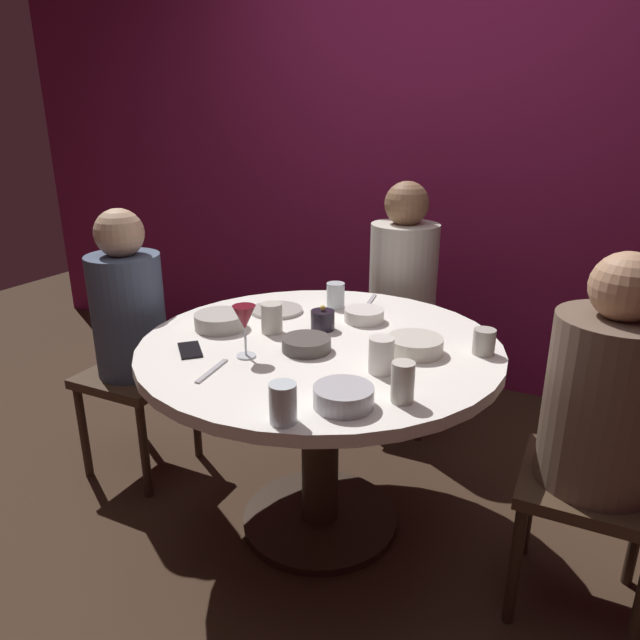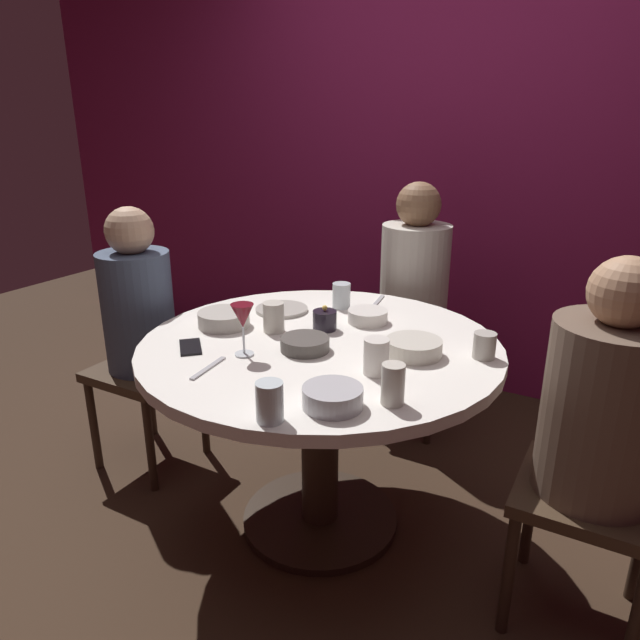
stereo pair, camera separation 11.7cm
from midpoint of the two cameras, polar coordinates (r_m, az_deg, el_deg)
name	(u,v)px [view 2 (the right image)]	position (r m, az deg, el deg)	size (l,w,h in m)	color
ground_plane	(320,520)	(2.41, 1.47, -19.13)	(8.00, 8.00, 0.00)	#382619
back_wall	(462,156)	(3.35, 14.77, 15.34)	(6.00, 0.10, 2.60)	maroon
dining_table	(320,385)	(2.10, 1.60, -6.42)	(1.26, 1.26, 0.76)	white
seated_diner_left	(138,312)	(2.55, -16.20, 0.72)	(0.40, 0.40, 1.17)	#3F2D1E
seated_diner_back	(414,281)	(2.84, 10.43, 3.75)	(0.40, 0.40, 1.22)	#3F2D1E
seated_diner_right	(604,413)	(1.85, 27.80, -8.10)	(0.40, 0.40, 1.17)	#3F2D1E
candle_holder	(325,320)	(2.13, 2.04, -0.02)	(0.09, 0.09, 0.09)	black
wine_glass	(243,318)	(1.88, -5.87, 0.15)	(0.08, 0.08, 0.18)	silver
dinner_plate	(282,309)	(2.34, -2.38, 1.04)	(0.21, 0.21, 0.01)	#B2ADA3
cell_phone	(190,347)	(2.01, -11.02, -2.63)	(0.07, 0.14, 0.01)	black
bowl_serving_large	(333,397)	(1.58, 3.38, -7.61)	(0.17, 0.17, 0.06)	#B7B7BC
bowl_salad_center	(305,344)	(1.95, 0.23, -2.38)	(0.17, 0.17, 0.05)	#4C4742
bowl_small_white	(414,347)	(1.94, 10.92, -2.68)	(0.19, 0.19, 0.05)	beige
bowl_sauce_side	(224,319)	(2.19, -7.94, 0.09)	(0.19, 0.19, 0.06)	#B2ADA3
bowl_rice_portion	(368,316)	(2.22, 6.22, 0.37)	(0.15, 0.15, 0.05)	silver
cup_near_candle	(484,345)	(1.97, 17.52, -2.42)	(0.07, 0.07, 0.09)	#B2ADA3
cup_by_left_diner	(270,402)	(1.50, -2.74, -8.08)	(0.07, 0.07, 0.11)	silver
cup_by_right_diner	(341,295)	(2.38, 3.53, 2.41)	(0.07, 0.07, 0.10)	silver
cup_center_front	(274,317)	(2.11, -3.01, 0.26)	(0.08, 0.08, 0.11)	beige
cup_far_edge	(376,357)	(1.78, 7.43, -3.61)	(0.08, 0.08, 0.11)	silver
cup_beside_wine	(393,384)	(1.60, 9.28, -6.28)	(0.06, 0.06, 0.12)	beige
fork_near_plate	(208,368)	(1.84, -9.16, -4.70)	(0.02, 0.18, 0.01)	#B7B7BC
knife_near_plate	(378,302)	(2.47, 7.03, 1.79)	(0.02, 0.18, 0.01)	#B7B7BC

